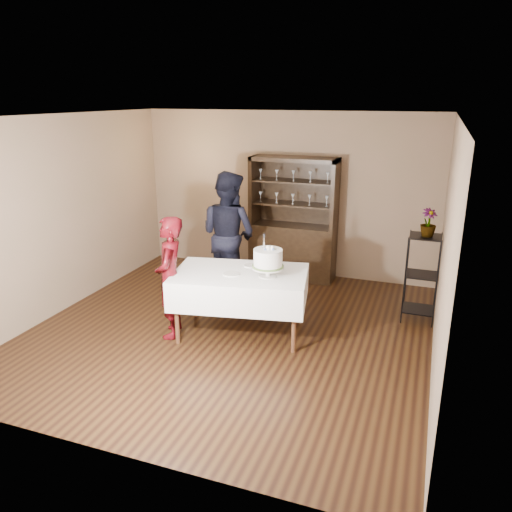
% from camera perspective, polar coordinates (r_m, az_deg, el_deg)
% --- Properties ---
extents(floor, '(5.00, 5.00, 0.00)m').
position_cam_1_polar(floor, '(6.59, -3.01, -8.51)').
color(floor, black).
rests_on(floor, ground).
extents(ceiling, '(5.00, 5.00, 0.00)m').
position_cam_1_polar(ceiling, '(5.91, -3.45, 15.64)').
color(ceiling, white).
rests_on(ceiling, back_wall).
extents(back_wall, '(5.00, 0.02, 2.70)m').
position_cam_1_polar(back_wall, '(8.41, 3.50, 7.06)').
color(back_wall, '#74634A').
rests_on(back_wall, floor).
extents(wall_left, '(0.02, 5.00, 2.70)m').
position_cam_1_polar(wall_left, '(7.43, -21.31, 4.41)').
color(wall_left, '#74634A').
rests_on(wall_left, floor).
extents(wall_right, '(0.02, 5.00, 2.70)m').
position_cam_1_polar(wall_right, '(5.65, 20.80, 0.46)').
color(wall_right, '#74634A').
rests_on(wall_right, floor).
extents(china_hutch, '(1.40, 0.48, 2.00)m').
position_cam_1_polar(china_hutch, '(8.28, 4.24, 2.00)').
color(china_hutch, black).
rests_on(china_hutch, floor).
extents(plant_etagere, '(0.42, 0.42, 1.20)m').
position_cam_1_polar(plant_etagere, '(7.01, 18.39, -2.02)').
color(plant_etagere, black).
rests_on(plant_etagere, floor).
extents(cake_table, '(1.81, 1.31, 0.83)m').
position_cam_1_polar(cake_table, '(6.28, -1.81, -3.58)').
color(cake_table, white).
rests_on(cake_table, floor).
extents(woman, '(0.53, 0.65, 1.55)m').
position_cam_1_polar(woman, '(6.28, -9.79, -2.43)').
color(woman, '#380510').
rests_on(woman, floor).
extents(man, '(1.08, 0.95, 1.89)m').
position_cam_1_polar(man, '(7.47, -3.18, 2.48)').
color(man, black).
rests_on(man, floor).
extents(cake, '(0.39, 0.39, 0.54)m').
position_cam_1_polar(cake, '(6.00, 1.38, -0.42)').
color(cake, silver).
rests_on(cake, cake_table).
extents(plate_near, '(0.24, 0.24, 0.01)m').
position_cam_1_polar(plate_near, '(6.14, -2.82, -2.06)').
color(plate_near, silver).
rests_on(plate_near, cake_table).
extents(plate_far, '(0.22, 0.22, 0.01)m').
position_cam_1_polar(plate_far, '(6.43, -0.63, -1.10)').
color(plate_far, silver).
rests_on(plate_far, cake_table).
extents(potted_plant, '(0.29, 0.29, 0.37)m').
position_cam_1_polar(potted_plant, '(6.78, 19.11, 3.61)').
color(potted_plant, '#4D6A32').
rests_on(potted_plant, plant_etagere).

